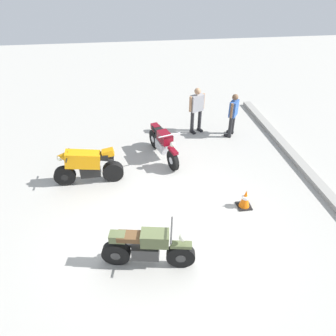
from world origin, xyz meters
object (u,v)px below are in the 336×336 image
motorcycle_olive_vintage (147,248)px  person_in_blue_shirt (233,113)px  motorcycle_orange_sportbike (87,165)px  traffic_cone (245,199)px  motorcycle_maroon_cruiser (163,143)px  person_in_gray_shirt (197,108)px

motorcycle_olive_vintage → person_in_blue_shirt: size_ratio=1.24×
motorcycle_orange_sportbike → traffic_cone: size_ratio=3.69×
motorcycle_orange_sportbike → person_in_blue_shirt: (-2.17, 4.90, 0.29)m
person_in_blue_shirt → traffic_cone: size_ratio=2.97×
motorcycle_orange_sportbike → person_in_blue_shirt: 5.37m
motorcycle_olive_vintage → person_in_blue_shirt: bearing=67.2°
motorcycle_orange_sportbike → motorcycle_maroon_cruiser: (-1.03, 2.27, -0.07)m
person_in_gray_shirt → traffic_cone: person_in_gray_shirt is taller
person_in_gray_shirt → person_in_blue_shirt: (0.47, 1.21, -0.07)m
motorcycle_maroon_cruiser → person_in_gray_shirt: 2.20m
person_in_gray_shirt → traffic_cone: bearing=-17.2°
motorcycle_olive_vintage → person_in_gray_shirt: 6.17m
motorcycle_maroon_cruiser → person_in_blue_shirt: (-1.15, 2.63, 0.36)m
motorcycle_olive_vintage → person_in_gray_shirt: person_in_gray_shirt is taller
motorcycle_olive_vintage → motorcycle_orange_sportbike: motorcycle_orange_sportbike is taller
person_in_blue_shirt → traffic_cone: 3.94m
motorcycle_olive_vintage → traffic_cone: size_ratio=3.67×
motorcycle_olive_vintage → motorcycle_orange_sportbike: bearing=125.6°
motorcycle_maroon_cruiser → person_in_blue_shirt: bearing=96.6°
motorcycle_olive_vintage → motorcycle_maroon_cruiser: motorcycle_maroon_cruiser is taller
person_in_gray_shirt → person_in_blue_shirt: bearing=46.4°
motorcycle_orange_sportbike → person_in_gray_shirt: 4.55m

